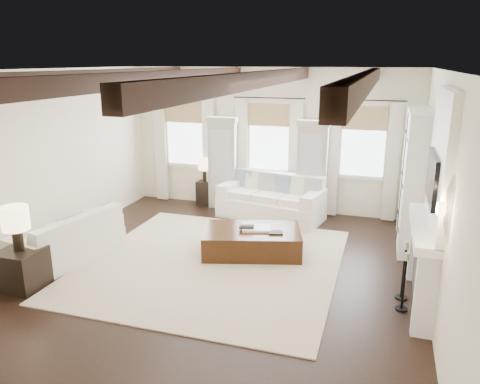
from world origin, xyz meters
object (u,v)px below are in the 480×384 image
(side_table_front, at_px, (22,269))
(side_table_back, at_px, (206,192))
(sofa_left, at_px, (70,241))
(sofa_back, at_px, (272,200))
(ottoman, at_px, (252,241))

(side_table_front, xyz_separation_m, side_table_back, (1.05, 4.88, -0.02))
(sofa_left, bearing_deg, side_table_front, -92.44)
(sofa_back, relative_size, sofa_left, 1.15)
(sofa_back, xyz_separation_m, sofa_left, (-2.77, -3.28, -0.05))
(ottoman, bearing_deg, side_table_back, 110.74)
(sofa_back, distance_m, sofa_left, 4.29)
(ottoman, xyz_separation_m, side_table_back, (-1.90, 2.58, 0.06))
(sofa_back, relative_size, side_table_back, 4.25)
(side_table_back, bearing_deg, sofa_back, -16.00)
(ottoman, xyz_separation_m, side_table_front, (-2.95, -2.30, 0.08))
(sofa_left, height_order, side_table_back, sofa_left)
(ottoman, distance_m, side_table_back, 3.20)
(sofa_back, xyz_separation_m, ottoman, (0.13, -2.07, -0.17))
(sofa_left, relative_size, side_table_back, 3.69)
(sofa_left, bearing_deg, sofa_back, 49.79)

